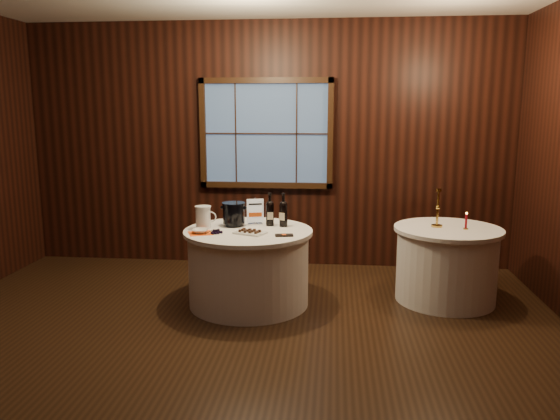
# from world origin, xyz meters

# --- Properties ---
(ground) EXTENTS (6.00, 6.00, 0.00)m
(ground) POSITION_xyz_m (0.00, 0.00, 0.00)
(ground) COLOR black
(ground) RESTS_ON ground
(back_wall) EXTENTS (6.00, 0.10, 3.00)m
(back_wall) POSITION_xyz_m (0.00, 2.48, 1.54)
(back_wall) COLOR black
(back_wall) RESTS_ON ground
(main_table) EXTENTS (1.28, 1.28, 0.77)m
(main_table) POSITION_xyz_m (0.00, 1.00, 0.39)
(main_table) COLOR silver
(main_table) RESTS_ON ground
(side_table) EXTENTS (1.08, 1.08, 0.77)m
(side_table) POSITION_xyz_m (2.00, 1.30, 0.39)
(side_table) COLOR silver
(side_table) RESTS_ON ground
(sign_stand) EXTENTS (0.17, 0.12, 0.28)m
(sign_stand) POSITION_xyz_m (0.03, 1.25, 0.87)
(sign_stand) COLOR #BBBBC3
(sign_stand) RESTS_ON main_table
(port_bottle_left) EXTENTS (0.08, 0.09, 0.34)m
(port_bottle_left) POSITION_xyz_m (0.19, 1.21, 0.92)
(port_bottle_left) COLOR black
(port_bottle_left) RESTS_ON main_table
(port_bottle_right) EXTENTS (0.08, 0.09, 0.35)m
(port_bottle_right) POSITION_xyz_m (0.33, 1.19, 0.92)
(port_bottle_right) COLOR black
(port_bottle_right) RESTS_ON main_table
(ice_bucket) EXTENTS (0.24, 0.24, 0.24)m
(ice_bucket) POSITION_xyz_m (-0.17, 1.16, 0.90)
(ice_bucket) COLOR black
(ice_bucket) RESTS_ON main_table
(chocolate_plate) EXTENTS (0.33, 0.28, 0.04)m
(chocolate_plate) POSITION_xyz_m (0.04, 0.83, 0.79)
(chocolate_plate) COLOR silver
(chocolate_plate) RESTS_ON main_table
(chocolate_box) EXTENTS (0.18, 0.11, 0.01)m
(chocolate_box) POSITION_xyz_m (0.38, 0.77, 0.78)
(chocolate_box) COLOR black
(chocolate_box) RESTS_ON main_table
(grape_bunch) EXTENTS (0.19, 0.11, 0.04)m
(grape_bunch) POSITION_xyz_m (-0.27, 0.77, 0.79)
(grape_bunch) COLOR black
(grape_bunch) RESTS_ON main_table
(glass_pitcher) EXTENTS (0.21, 0.16, 0.23)m
(glass_pitcher) POSITION_xyz_m (-0.45, 1.00, 0.89)
(glass_pitcher) COLOR white
(glass_pitcher) RESTS_ON main_table
(orange_napkin) EXTENTS (0.28, 0.28, 0.00)m
(orange_napkin) POSITION_xyz_m (-0.44, 0.80, 0.77)
(orange_napkin) COLOR #F95415
(orange_napkin) RESTS_ON main_table
(cracker_bowl) EXTENTS (0.17, 0.17, 0.04)m
(cracker_bowl) POSITION_xyz_m (-0.44, 0.80, 0.79)
(cracker_bowl) COLOR silver
(cracker_bowl) RESTS_ON orange_napkin
(brass_candlestick) EXTENTS (0.11, 0.11, 0.39)m
(brass_candlestick) POSITION_xyz_m (1.89, 1.32, 0.91)
(brass_candlestick) COLOR #B78F39
(brass_candlestick) RESTS_ON side_table
(red_candle) EXTENTS (0.05, 0.05, 0.18)m
(red_candle) POSITION_xyz_m (2.15, 1.23, 0.84)
(red_candle) COLOR #B78F39
(red_candle) RESTS_ON side_table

